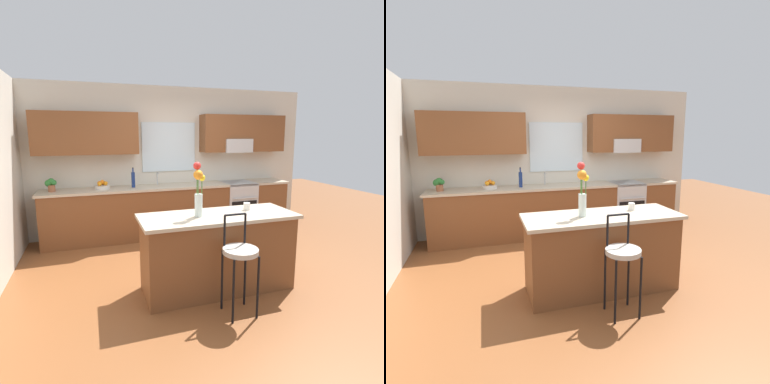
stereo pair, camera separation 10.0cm
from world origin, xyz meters
The scene contains 12 objects.
ground_plane centered at (0.00, 0.00, 0.00)m, with size 14.00×14.00×0.00m, color brown.
back_wall_assembly centered at (0.03, 1.99, 1.51)m, with size 5.60×0.50×2.70m.
counter_run centered at (0.00, 1.70, 0.47)m, with size 4.56×0.64×0.92m.
sink_faucet centered at (-0.26, 1.84, 1.06)m, with size 0.02×0.13×0.23m.
oven_range centered at (1.30, 1.68, 0.46)m, with size 0.60×0.64×0.92m.
kitchen_island centered at (-0.05, -0.49, 0.46)m, with size 1.83×0.70×0.92m.
bar_stool_near centered at (-0.05, -1.05, 0.64)m, with size 0.36×0.36×1.04m.
flower_vase centered at (-0.30, -0.49, 1.24)m, with size 0.14×0.14×0.62m.
mug_ceramic centered at (0.37, -0.39, 0.97)m, with size 0.08×0.08×0.09m, color silver.
fruit_bowl_oranges centered at (-1.25, 1.70, 0.97)m, with size 0.24×0.24×0.16m.
bottle_olive_oil centered at (-0.72, 1.70, 1.06)m, with size 0.06×0.06×0.35m.
potted_plant_small centered at (-2.05, 1.70, 1.04)m, with size 0.18×0.12×0.22m.
Camera 1 is at (-1.44, -3.67, 1.84)m, focal length 28.78 mm.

